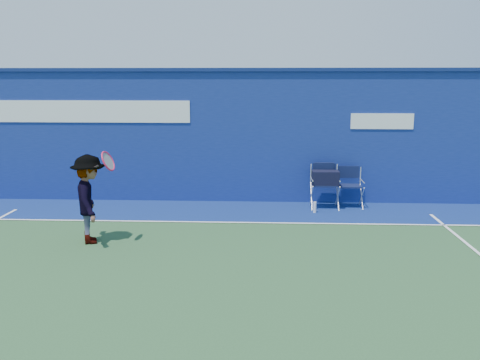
{
  "coord_description": "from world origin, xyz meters",
  "views": [
    {
      "loc": [
        0.93,
        -6.59,
        2.83
      ],
      "look_at": [
        0.51,
        2.6,
        1.0
      ],
      "focal_mm": 38.0,
      "sensor_mm": 36.0,
      "label": 1
    }
  ],
  "objects_px": {
    "directors_chair_left": "(325,190)",
    "water_bottle": "(315,207)",
    "directors_chair_right": "(349,195)",
    "tennis_player": "(90,199)"
  },
  "relations": [
    {
      "from": "directors_chair_right",
      "to": "directors_chair_left",
      "type": "bearing_deg",
      "value": -169.94
    },
    {
      "from": "directors_chair_left",
      "to": "directors_chair_right",
      "type": "xyz_separation_m",
      "value": [
        0.57,
        0.1,
        -0.14
      ]
    },
    {
      "from": "directors_chair_left",
      "to": "water_bottle",
      "type": "distance_m",
      "value": 0.59
    },
    {
      "from": "directors_chair_left",
      "to": "water_bottle",
      "type": "bearing_deg",
      "value": -119.92
    },
    {
      "from": "directors_chair_right",
      "to": "tennis_player",
      "type": "bearing_deg",
      "value": -151.2
    },
    {
      "from": "directors_chair_left",
      "to": "directors_chair_right",
      "type": "relative_size",
      "value": 1.1
    },
    {
      "from": "directors_chair_right",
      "to": "water_bottle",
      "type": "distance_m",
      "value": 1.0
    },
    {
      "from": "tennis_player",
      "to": "directors_chair_left",
      "type": "bearing_deg",
      "value": 30.87
    },
    {
      "from": "water_bottle",
      "to": "tennis_player",
      "type": "xyz_separation_m",
      "value": [
        -4.14,
        -2.18,
        0.66
      ]
    },
    {
      "from": "directors_chair_left",
      "to": "water_bottle",
      "type": "xyz_separation_m",
      "value": [
        -0.26,
        -0.44,
        -0.3
      ]
    }
  ]
}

